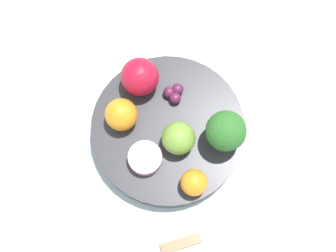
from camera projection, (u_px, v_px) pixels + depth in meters
ground_plane at (168, 136)px, 0.76m from camera, size 6.00×6.00×0.00m
table_surface at (168, 135)px, 0.75m from camera, size 1.20×1.20×0.02m
bowl at (168, 130)px, 0.73m from camera, size 0.24×0.24×0.03m
broccoli at (226, 131)px, 0.67m from camera, size 0.06×0.06×0.07m
apple_red at (179, 138)px, 0.68m from camera, size 0.05×0.05×0.05m
apple_green at (140, 77)px, 0.70m from camera, size 0.06×0.06×0.06m
orange_front at (121, 115)px, 0.69m from camera, size 0.05×0.05×0.05m
orange_back at (194, 183)px, 0.67m from camera, size 0.04×0.04×0.04m
grape_cluster at (174, 93)px, 0.72m from camera, size 0.03×0.03×0.02m
small_cup at (145, 158)px, 0.69m from camera, size 0.05×0.05×0.02m
spoon at (181, 243)px, 0.69m from camera, size 0.02×0.06×0.01m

